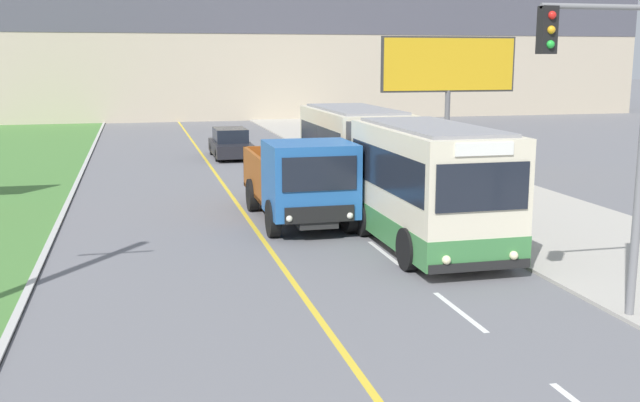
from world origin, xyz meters
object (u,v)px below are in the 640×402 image
Objects in this scene: dump_truck at (303,183)px; car_distant at (231,144)px; billboard_large at (449,68)px; planter_round_second at (437,189)px; traffic_light_mast at (615,113)px; planter_round_near at (505,223)px; city_bus at (387,169)px; planter_round_third at (387,169)px.

car_distant is at bearing 90.48° from dump_truck.
planter_round_second is at bearing -114.82° from billboard_large.
traffic_light_mast is (3.79, -25.21, 3.20)m from car_distant.
car_distant is 11.23m from billboard_large.
planter_round_second is at bearing 20.77° from dump_truck.
traffic_light_mast is at bearing -100.65° from planter_round_near.
city_bus is at bearing 124.80° from planter_round_near.
car_distant reaches higher than planter_round_near.
car_distant reaches higher than planter_round_third.
dump_truck is 16.01m from car_distant.
planter_round_second is (5.00, 1.90, -0.72)m from dump_truck.
car_distant is (-0.13, 16.00, -0.60)m from dump_truck.
planter_round_third is (-4.28, -4.05, -3.91)m from billboard_large.
city_bus is 12.72× the size of planter_round_third.
dump_truck is 1.51× the size of car_distant.
planter_round_near is at bearing -92.47° from planter_round_second.
traffic_light_mast is 6.05× the size of planter_round_third.
traffic_light_mast is 6.88m from planter_round_near.
planter_round_third is at bearing 71.03° from city_bus.
planter_round_third is (-0.01, 5.19, -0.05)m from planter_round_second.
planter_round_second is at bearing 38.54° from city_bus.
city_bus is at bearing -141.46° from planter_round_second.
planter_round_third is (4.99, 7.09, -0.77)m from dump_truck.
planter_round_near is 5.20m from planter_round_second.
billboard_large is 10.89m from planter_round_second.
planter_round_near is at bearing -34.64° from dump_truck.
planter_round_near is (4.91, -19.29, -0.14)m from car_distant.
billboard_large is 5.75× the size of planter_round_second.
traffic_light_mast is (1.13, -9.15, 2.25)m from city_bus.
dump_truck is 6.02× the size of planter_round_near.
dump_truck is 10.25m from traffic_light_mast.
planter_round_near is 0.96× the size of planter_round_second.
planter_round_near is (4.77, -3.30, -0.74)m from dump_truck.
billboard_large is at bearing 50.23° from dump_truck.
billboard_large reaches higher than planter_round_second.
planter_round_near is (1.11, 5.92, -3.34)m from traffic_light_mast.
city_bus is 16.31m from car_distant.
billboard_large is at bearing 74.58° from traffic_light_mast.
city_bus is 3.00× the size of car_distant.
city_bus is 1.98× the size of dump_truck.
city_bus is 4.08m from planter_round_near.
city_bus is at bearing -1.57° from dump_truck.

